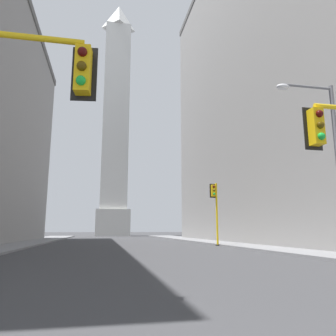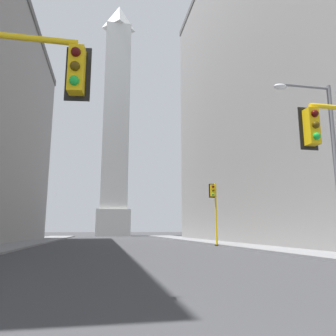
# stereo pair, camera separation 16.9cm
# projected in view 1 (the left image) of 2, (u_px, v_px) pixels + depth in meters

# --- Properties ---
(sidewalk_right) EXTENTS (5.00, 92.63, 0.15)m
(sidewalk_right) POSITION_uv_depth(u_px,v_px,m) (247.00, 245.00, 29.78)
(sidewalk_right) COLOR slate
(sidewalk_right) RESTS_ON ground_plane
(building_right) EXTENTS (23.34, 53.60, 39.79)m
(building_right) POSITION_uv_depth(u_px,v_px,m) (334.00, 65.00, 37.33)
(building_right) COLOR gray
(building_right) RESTS_ON ground_plane
(obelisk) EXTENTS (7.69, 7.69, 59.40)m
(obelisk) POSITION_uv_depth(u_px,v_px,m) (116.00, 119.00, 80.56)
(obelisk) COLOR silver
(obelisk) RESTS_ON ground_plane
(traffic_light_mid_right) EXTENTS (0.79, 0.51, 5.76)m
(traffic_light_mid_right) POSITION_uv_depth(u_px,v_px,m) (215.00, 204.00, 30.49)
(traffic_light_mid_right) COLOR yellow
(traffic_light_mid_right) RESTS_ON ground_plane
(street_lamp) EXTENTS (2.97, 0.36, 8.28)m
(street_lamp) POSITION_uv_depth(u_px,v_px,m) (328.00, 150.00, 15.13)
(street_lamp) COLOR slate
(street_lamp) RESTS_ON ground_plane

